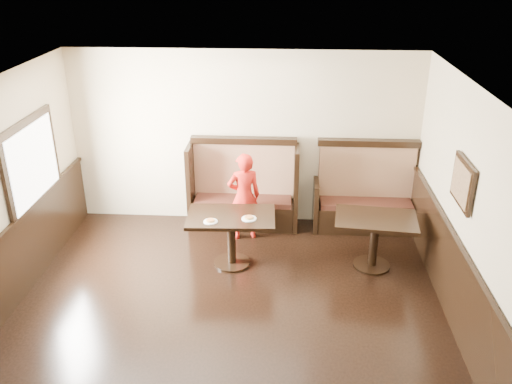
# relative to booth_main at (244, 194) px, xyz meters

# --- Properties ---
(ground) EXTENTS (7.00, 7.00, 0.00)m
(ground) POSITION_rel_booth_main_xyz_m (0.00, -3.30, -0.53)
(ground) COLOR black
(ground) RESTS_ON ground
(room_shell) EXTENTS (7.00, 7.00, 7.00)m
(room_shell) POSITION_rel_booth_main_xyz_m (-0.30, -3.01, 0.14)
(room_shell) COLOR beige
(room_shell) RESTS_ON ground
(booth_main) EXTENTS (1.75, 0.72, 1.45)m
(booth_main) POSITION_rel_booth_main_xyz_m (0.00, 0.00, 0.00)
(booth_main) COLOR black
(booth_main) RESTS_ON ground
(booth_neighbor) EXTENTS (1.65, 0.72, 1.45)m
(booth_neighbor) POSITION_rel_booth_main_xyz_m (1.95, -0.00, -0.05)
(booth_neighbor) COLOR black
(booth_neighbor) RESTS_ON ground
(table_main) EXTENTS (1.25, 0.81, 0.77)m
(table_main) POSITION_rel_booth_main_xyz_m (-0.07, -1.26, 0.07)
(table_main) COLOR black
(table_main) RESTS_ON ground
(table_neighbor) EXTENTS (1.18, 0.84, 0.77)m
(table_neighbor) POSITION_rel_booth_main_xyz_m (1.93, -1.20, 0.05)
(table_neighbor) COLOR black
(table_neighbor) RESTS_ON ground
(child) EXTENTS (0.58, 0.46, 1.40)m
(child) POSITION_rel_booth_main_xyz_m (0.05, -0.46, 0.17)
(child) COLOR red
(child) RESTS_ON ground
(pizza_plate_left) EXTENTS (0.19, 0.19, 0.04)m
(pizza_plate_left) POSITION_rel_booth_main_xyz_m (-0.33, -1.47, 0.26)
(pizza_plate_left) COLOR white
(pizza_plate_left) RESTS_ON table_main
(pizza_plate_right) EXTENTS (0.21, 0.21, 0.04)m
(pizza_plate_right) POSITION_rel_booth_main_xyz_m (0.19, -1.35, 0.26)
(pizza_plate_right) COLOR white
(pizza_plate_right) RESTS_ON table_main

